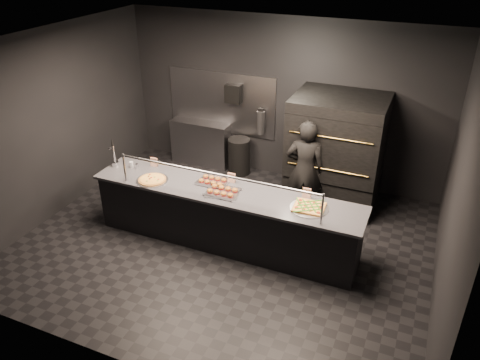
{
  "coord_description": "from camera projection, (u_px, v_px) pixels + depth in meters",
  "views": [
    {
      "loc": [
        2.5,
        -5.34,
        4.3
      ],
      "look_at": [
        0.16,
        0.2,
        1.03
      ],
      "focal_mm": 35.0,
      "sensor_mm": 36.0,
      "label": 1
    }
  ],
  "objects": [
    {
      "name": "pizza_oven",
      "position": [
        336.0,
        151.0,
        7.89
      ],
      "size": [
        1.5,
        1.23,
        1.91
      ],
      "color": "black",
      "rests_on": "ground"
    },
    {
      "name": "slider_tray_b",
      "position": [
        222.0,
        191.0,
        6.71
      ],
      "size": [
        0.53,
        0.44,
        0.07
      ],
      "color": "silver",
      "rests_on": "service_counter"
    },
    {
      "name": "fire_extinguisher",
      "position": [
        261.0,
        122.0,
        8.78
      ],
      "size": [
        0.14,
        0.14,
        0.51
      ],
      "color": "#B2B2B7",
      "rests_on": "room"
    },
    {
      "name": "tent_cards",
      "position": [
        228.0,
        177.0,
        7.0
      ],
      "size": [
        2.63,
        0.04,
        0.15
      ],
      "color": "white",
      "rests_on": "service_counter"
    },
    {
      "name": "towel_dispenser",
      "position": [
        234.0,
        94.0,
        8.73
      ],
      "size": [
        0.3,
        0.2,
        0.35
      ],
      "primitive_type": "cube",
      "color": "black",
      "rests_on": "room"
    },
    {
      "name": "trash_bin",
      "position": [
        239.0,
        156.0,
        9.1
      ],
      "size": [
        0.43,
        0.43,
        0.72
      ],
      "primitive_type": "cylinder",
      "color": "black",
      "rests_on": "ground"
    },
    {
      "name": "prep_shelf",
      "position": [
        201.0,
        143.0,
        9.44
      ],
      "size": [
        1.2,
        0.35,
        0.9
      ],
      "primitive_type": "cube",
      "color": "#99999E",
      "rests_on": "ground"
    },
    {
      "name": "square_pizza",
      "position": [
        309.0,
        207.0,
        6.35
      ],
      "size": [
        0.53,
        0.53,
        0.05
      ],
      "color": "silver",
      "rests_on": "service_counter"
    },
    {
      "name": "round_pizza",
      "position": [
        152.0,
        180.0,
        7.05
      ],
      "size": [
        0.48,
        0.48,
        0.03
      ],
      "color": "silver",
      "rests_on": "service_counter"
    },
    {
      "name": "condiment_jar",
      "position": [
        133.0,
        165.0,
        7.41
      ],
      "size": [
        0.15,
        0.06,
        0.1
      ],
      "color": "silver",
      "rests_on": "service_counter"
    },
    {
      "name": "room",
      "position": [
        224.0,
        153.0,
        6.56
      ],
      "size": [
        6.04,
        6.0,
        3.0
      ],
      "color": "black",
      "rests_on": "ground"
    },
    {
      "name": "service_counter",
      "position": [
        225.0,
        217.0,
        7.0
      ],
      "size": [
        4.1,
        0.78,
        1.37
      ],
      "color": "black",
      "rests_on": "ground"
    },
    {
      "name": "slider_tray_a",
      "position": [
        213.0,
        181.0,
        6.99
      ],
      "size": [
        0.48,
        0.37,
        0.07
      ],
      "color": "silver",
      "rests_on": "service_counter"
    },
    {
      "name": "beer_tap",
      "position": [
        114.0,
        158.0,
        7.43
      ],
      "size": [
        0.12,
        0.18,
        0.48
      ],
      "color": "silver",
      "rests_on": "service_counter"
    },
    {
      "name": "worker",
      "position": [
        305.0,
        170.0,
        7.52
      ],
      "size": [
        0.68,
        0.51,
        1.7
      ],
      "primitive_type": "imported",
      "rotation": [
        0.0,
        0.0,
        3.32
      ],
      "color": "black",
      "rests_on": "ground"
    }
  ]
}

